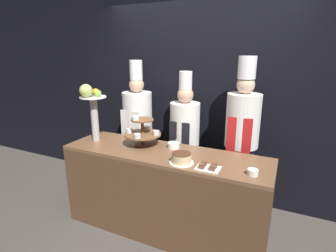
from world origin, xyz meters
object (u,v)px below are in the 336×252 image
cake_round (181,158)px  chef_left (138,125)px  tiered_stand (142,132)px  fruit_pedestal (92,104)px  chef_center_left (185,135)px  cake_square_tray (208,167)px  serving_bowl_far (174,145)px  cup_white (253,172)px  chef_center_right (242,134)px

cake_round → chef_left: bearing=140.6°
tiered_stand → fruit_pedestal: 0.65m
tiered_stand → chef_center_left: bearing=61.2°
cake_square_tray → tiered_stand: bearing=161.9°
cake_round → chef_center_left: (-0.28, 0.78, -0.05)m
cake_round → serving_bowl_far: size_ratio=1.41×
cake_square_tray → chef_left: (-1.20, 0.79, 0.04)m
chef_left → chef_center_left: chef_left is taller
cake_square_tray → serving_bowl_far: (-0.48, 0.34, 0.01)m
cake_round → cup_white: bearing=2.2°
fruit_pedestal → cake_square_tray: 1.46m
cup_white → cake_square_tray: (-0.37, -0.03, -0.01)m
tiered_stand → chef_left: (-0.38, 0.52, -0.10)m
fruit_pedestal → chef_center_left: (0.86, 0.63, -0.44)m
cake_round → cup_white: cake_round is taller
chef_left → cup_white: bearing=-25.6°
cake_square_tray → chef_center_left: bearing=124.2°
cake_round → chef_center_right: chef_center_right is taller
fruit_pedestal → cup_white: 1.82m
tiered_stand → chef_center_left: chef_center_left is taller
tiered_stand → fruit_pedestal: (-0.57, -0.11, 0.28)m
serving_bowl_far → cake_round: bearing=-55.4°
fruit_pedestal → chef_center_right: size_ratio=0.35×
tiered_stand → cake_square_tray: size_ratio=1.92×
serving_bowl_far → chef_center_right: 0.77m
fruit_pedestal → cup_white: fruit_pedestal is taller
cup_white → chef_center_right: 0.79m
cake_square_tray → serving_bowl_far: 0.59m
cup_white → cake_square_tray: 0.37m
tiered_stand → cake_round: bearing=-24.6°
cup_white → chef_left: 1.74m
serving_bowl_far → chef_center_right: (0.62, 0.45, 0.08)m
fruit_pedestal → cake_square_tray: bearing=-6.5°
fruit_pedestal → cake_round: 1.21m
fruit_pedestal → tiered_stand: bearing=10.8°
chef_left → chef_center_right: 1.35m
tiered_stand → serving_bowl_far: bearing=11.1°
chef_left → serving_bowl_far: bearing=-32.1°
cake_square_tray → chef_center_left: chef_center_left is taller
cake_round → chef_center_right: size_ratio=0.12×
fruit_pedestal → chef_center_left: chef_center_left is taller
tiered_stand → chef_center_left: size_ratio=0.24×
tiered_stand → chef_center_right: size_ratio=0.22×
fruit_pedestal → chef_center_right: 1.69m
cup_white → chef_center_right: bearing=106.9°
fruit_pedestal → chef_left: 0.76m
fruit_pedestal → serving_bowl_far: (0.91, 0.18, -0.41)m
chef_center_left → serving_bowl_far: bearing=-83.1°
chef_center_left → chef_center_right: chef_center_right is taller
fruit_pedestal → chef_left: (0.19, 0.63, -0.38)m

